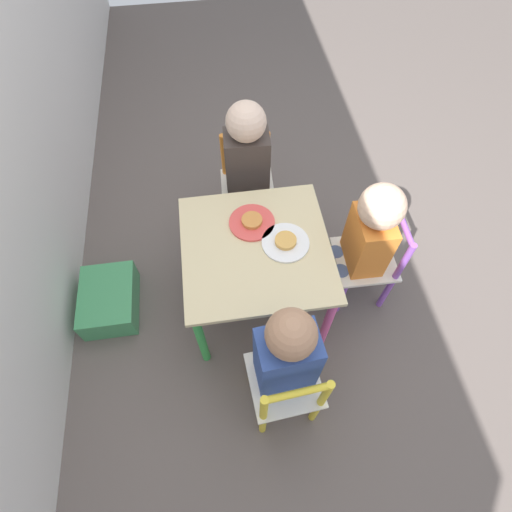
% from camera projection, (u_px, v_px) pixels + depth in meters
% --- Properties ---
extents(ground_plane, '(6.00, 6.00, 0.00)m').
position_uv_depth(ground_plane, '(256.00, 298.00, 1.97)').
color(ground_plane, '#5B514C').
extents(kids_table, '(0.59, 0.59, 0.45)m').
position_uv_depth(kids_table, '(256.00, 256.00, 1.64)').
color(kids_table, beige).
rests_on(kids_table, ground_plane).
extents(chair_purple, '(0.27, 0.27, 0.51)m').
position_uv_depth(chair_purple, '(369.00, 260.00, 1.79)').
color(chair_purple, silver).
rests_on(chair_purple, ground_plane).
extents(chair_orange, '(0.27, 0.27, 0.51)m').
position_uv_depth(chair_orange, '(247.00, 186.00, 2.03)').
color(chair_orange, silver).
rests_on(chair_orange, ground_plane).
extents(chair_yellow, '(0.28, 0.28, 0.51)m').
position_uv_depth(chair_yellow, '(286.00, 387.00, 1.49)').
color(chair_yellow, silver).
rests_on(chair_yellow, ground_plane).
extents(child_front, '(0.20, 0.22, 0.72)m').
position_uv_depth(child_front, '(366.00, 237.00, 1.62)').
color(child_front, '#4C608E').
rests_on(child_front, ground_plane).
extents(child_right, '(0.22, 0.21, 0.77)m').
position_uv_depth(child_right, '(247.00, 163.00, 1.81)').
color(child_right, '#7A6B5B').
rests_on(child_right, ground_plane).
extents(child_left, '(0.22, 0.21, 0.75)m').
position_uv_depth(child_left, '(285.00, 355.00, 1.35)').
color(child_left, '#4C608E').
rests_on(child_left, ground_plane).
extents(plate_front, '(0.19, 0.19, 0.03)m').
position_uv_depth(plate_front, '(286.00, 242.00, 1.59)').
color(plate_front, white).
rests_on(plate_front, kids_table).
extents(plate_right, '(0.19, 0.19, 0.03)m').
position_uv_depth(plate_right, '(252.00, 222.00, 1.64)').
color(plate_right, '#E54C47').
rests_on(plate_right, kids_table).
extents(storage_bin, '(0.33, 0.25, 0.14)m').
position_uv_depth(storage_bin, '(109.00, 300.00, 1.88)').
color(storage_bin, '#3D8E56').
rests_on(storage_bin, ground_plane).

